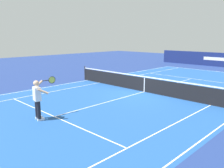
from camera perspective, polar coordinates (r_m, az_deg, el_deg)
name	(u,v)px	position (r m, az deg, el deg)	size (l,w,h in m)	color
ground_plane	(144,92)	(14.56, 7.93, -1.90)	(60.00, 60.00, 0.00)	navy
court_slab	(144,92)	(14.56, 7.93, -1.89)	(24.20, 11.40, 0.00)	#1E4C93
court_line_markings	(144,92)	(14.56, 7.93, -1.88)	(23.85, 11.05, 0.01)	white
tennis_net	(144,84)	(14.45, 7.98, 0.00)	(0.10, 11.70, 1.08)	#2D2D33
tennis_player_near	(38,98)	(9.89, -17.75, -3.25)	(1.14, 0.76, 1.70)	black
tennis_ball	(119,82)	(17.48, 1.80, 0.58)	(0.07, 0.07, 0.07)	#CCE01E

